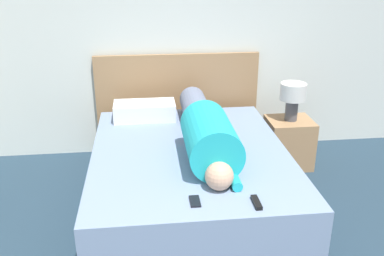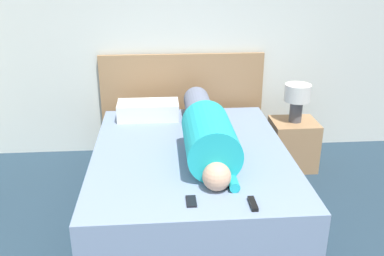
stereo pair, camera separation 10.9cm
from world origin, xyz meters
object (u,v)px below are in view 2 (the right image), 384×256
(tv_remote, at_px, (253,204))
(nightstand, at_px, (293,144))
(bed, at_px, (191,179))
(pillow_near_headboard, at_px, (148,110))
(cell_phone, at_px, (191,201))
(table_lamp, at_px, (297,97))
(person_lying, at_px, (207,131))

(tv_remote, bearing_deg, nightstand, 63.90)
(bed, xyz_separation_m, pillow_near_headboard, (-0.34, 0.75, 0.34))
(cell_phone, bearing_deg, pillow_near_headboard, 100.89)
(tv_remote, bearing_deg, bed, 111.30)
(table_lamp, distance_m, person_lying, 1.13)
(table_lamp, bearing_deg, cell_phone, -128.00)
(bed, xyz_separation_m, nightstand, (1.05, 0.64, -0.02))
(nightstand, bearing_deg, pillow_near_headboard, 175.80)
(tv_remote, bearing_deg, person_lying, 103.51)
(bed, distance_m, tv_remote, 0.93)
(table_lamp, height_order, cell_phone, table_lamp)
(pillow_near_headboard, bearing_deg, cell_phone, -79.11)
(bed, bearing_deg, pillow_near_headboard, 114.73)
(person_lying, bearing_deg, table_lamp, 35.24)
(pillow_near_headboard, height_order, cell_phone, pillow_near_headboard)
(table_lamp, xyz_separation_m, person_lying, (-0.92, -0.65, -0.04))
(nightstand, xyz_separation_m, tv_remote, (-0.72, -1.47, 0.29))
(bed, bearing_deg, table_lamp, 31.61)
(nightstand, relative_size, person_lying, 0.29)
(cell_phone, bearing_deg, tv_remote, -10.08)
(tv_remote, bearing_deg, table_lamp, 63.90)
(nightstand, bearing_deg, person_lying, -144.76)
(nightstand, height_order, person_lying, person_lying)
(nightstand, distance_m, table_lamp, 0.48)
(person_lying, xyz_separation_m, cell_phone, (-0.18, -0.76, -0.16))
(pillow_near_headboard, bearing_deg, bed, -65.27)
(table_lamp, distance_m, tv_remote, 1.65)
(nightstand, height_order, cell_phone, cell_phone)
(tv_remote, bearing_deg, cell_phone, 169.92)
(table_lamp, xyz_separation_m, pillow_near_headboard, (-1.39, 0.10, -0.13))
(person_lying, bearing_deg, cell_phone, -103.31)
(nightstand, distance_m, cell_phone, 1.81)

